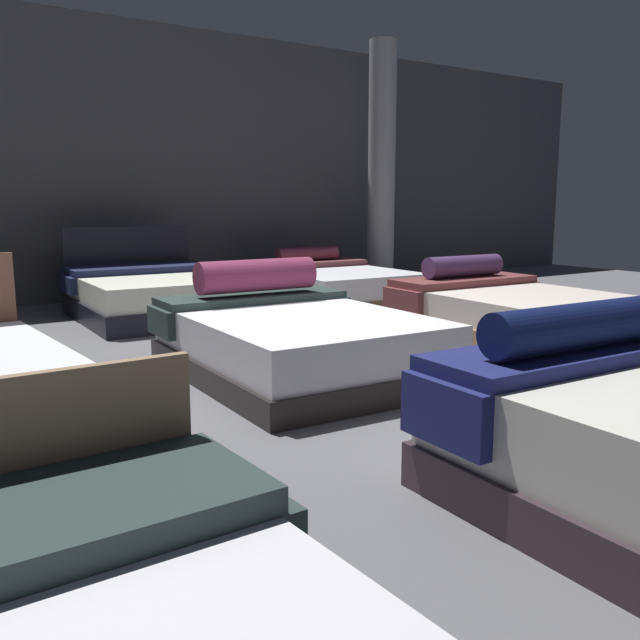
{
  "coord_description": "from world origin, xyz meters",
  "views": [
    {
      "loc": [
        -2.57,
        -4.12,
        1.24
      ],
      "look_at": [
        0.2,
        0.0,
        0.38
      ],
      "focal_mm": 38.27,
      "sensor_mm": 36.0,
      "label": 1
    }
  ],
  "objects_px": {
    "bed_7": "(154,295)",
    "support_pillar": "(382,166)",
    "bed_5": "(517,314)",
    "bed_8": "(331,283)",
    "bed_4": "(295,340)"
  },
  "relations": [
    {
      "from": "bed_4",
      "to": "bed_5",
      "type": "height_order",
      "value": "bed_4"
    },
    {
      "from": "bed_4",
      "to": "bed_5",
      "type": "relative_size",
      "value": 0.96
    },
    {
      "from": "support_pillar",
      "to": "bed_8",
      "type": "bearing_deg",
      "value": -150.8
    },
    {
      "from": "bed_5",
      "to": "bed_8",
      "type": "xyz_separation_m",
      "value": [
        0.02,
        3.01,
        -0.02
      ]
    },
    {
      "from": "bed_4",
      "to": "bed_8",
      "type": "relative_size",
      "value": 1.0
    },
    {
      "from": "bed_5",
      "to": "support_pillar",
      "type": "distance_m",
      "value": 4.38
    },
    {
      "from": "bed_4",
      "to": "bed_5",
      "type": "bearing_deg",
      "value": 1.62
    },
    {
      "from": "bed_4",
      "to": "bed_7",
      "type": "bearing_deg",
      "value": 91.6
    },
    {
      "from": "bed_7",
      "to": "bed_4",
      "type": "bearing_deg",
      "value": -88.52
    },
    {
      "from": "bed_7",
      "to": "support_pillar",
      "type": "xyz_separation_m",
      "value": [
        3.81,
        0.81,
        1.5
      ]
    },
    {
      "from": "bed_7",
      "to": "support_pillar",
      "type": "relative_size",
      "value": 0.58
    },
    {
      "from": "bed_7",
      "to": "support_pillar",
      "type": "bearing_deg",
      "value": 14.36
    },
    {
      "from": "bed_8",
      "to": "support_pillar",
      "type": "distance_m",
      "value": 2.28
    },
    {
      "from": "bed_5",
      "to": "bed_7",
      "type": "relative_size",
      "value": 1.09
    },
    {
      "from": "bed_7",
      "to": "bed_8",
      "type": "height_order",
      "value": "bed_7"
    }
  ]
}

